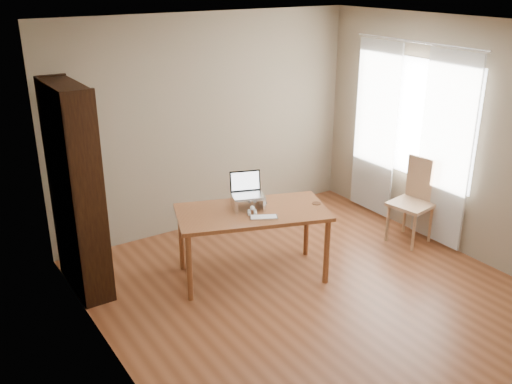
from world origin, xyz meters
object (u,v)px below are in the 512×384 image
Objects in this scene: laptop at (245,189)px; cat at (249,200)px; desk at (252,218)px; bookshelf at (76,190)px; keyboard at (264,217)px; chair at (416,198)px.

laptop reaches higher than cat.
desk is at bearing -70.76° from laptop.
cat reaches higher than desk.
bookshelf reaches higher than keyboard.
desk is 2.11m from chair.
keyboard is at bearing -65.93° from cat.
laptop is at bearing -22.31° from bookshelf.
cat is at bearing 92.55° from desk.
keyboard is 2.10m from chair.
bookshelf is 1.84m from keyboard.
desk is at bearing -26.54° from bookshelf.
laptop is (0.00, 0.14, 0.28)m from desk.
cat reaches higher than keyboard.
keyboard is (-0.01, -0.36, -0.18)m from laptop.
laptop reaches higher than chair.
keyboard is at bearing -32.85° from bookshelf.
laptop is at bearing 109.24° from desk.
bookshelf reaches higher than desk.
laptop reaches higher than keyboard.
chair is (2.05, -0.44, -0.28)m from cat.
desk is 0.31m from laptop.
bookshelf is 1.24× the size of desk.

